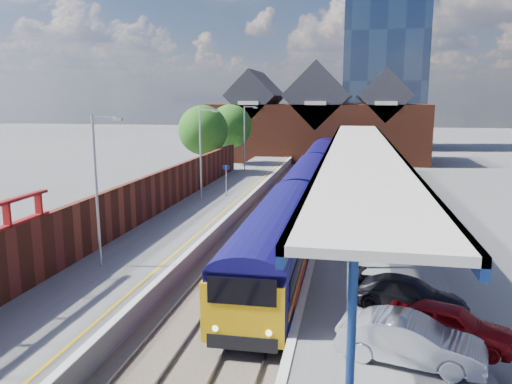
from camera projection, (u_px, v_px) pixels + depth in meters
ground at (296, 196)px, 45.48m from camera, size 240.00×240.00×0.00m
ballast_bed at (280, 222)px, 35.82m from camera, size 6.00×76.00×0.06m
rails at (280, 220)px, 35.80m from camera, size 4.51×76.00×0.14m
left_platform at (207, 212)px, 36.75m from camera, size 5.00×76.00×1.00m
right_platform at (366, 219)px, 34.62m from camera, size 6.00×76.00×1.00m
coping_left at (238, 206)px, 36.22m from camera, size 0.30×76.00×0.05m
coping_right at (325, 210)px, 35.06m from camera, size 0.30×76.00×0.05m
yellow_line at (230, 206)px, 36.33m from camera, size 0.14×76.00×0.01m
train at (315, 169)px, 47.91m from camera, size 2.93×65.92×3.45m
canopy at (361, 148)px, 35.73m from camera, size 4.50×52.00×4.48m
lamp_post_b at (99, 182)px, 22.57m from camera, size 1.48×0.18×7.00m
lamp_post_c at (202, 148)px, 38.02m from camera, size 1.48×0.18×7.00m
lamp_post_d at (246, 134)px, 53.47m from camera, size 1.48×0.18×7.00m
platform_sign at (226, 175)px, 40.12m from camera, size 0.55×0.08×2.50m
brick_wall at (135, 202)px, 30.64m from camera, size 0.35×50.00×3.86m
station_building at (318, 122)px, 71.52m from camera, size 30.00×12.12×13.78m
glass_tower at (385, 33)px, 88.22m from camera, size 14.20×14.20×40.30m
tree_near at (204, 132)px, 52.12m from camera, size 5.20×5.20×8.10m
tree_far at (232, 128)px, 59.66m from camera, size 5.20×5.20×8.10m
parked_car_red at (450, 324)px, 15.77m from camera, size 4.18×2.72×1.32m
parked_car_silver at (410, 340)px, 14.68m from camera, size 4.45×2.44×1.39m
parked_car_dark at (409, 295)px, 18.30m from camera, size 4.54×2.96×1.22m
parked_car_blue at (398, 191)px, 38.86m from camera, size 4.72×2.49×1.27m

